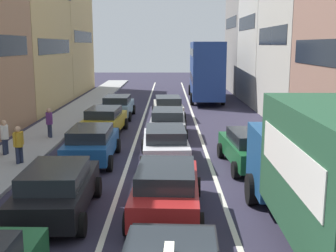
% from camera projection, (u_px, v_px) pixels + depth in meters
% --- Properties ---
extents(sidewalk_left, '(2.60, 64.00, 0.14)m').
position_uv_depth(sidewalk_left, '(56.00, 126.00, 25.29)').
color(sidewalk_left, '#A2A2A2').
rests_on(sidewalk_left, ground).
extents(lane_stripe_left, '(0.16, 60.00, 0.01)m').
position_uv_depth(lane_stripe_left, '(139.00, 127.00, 25.31)').
color(lane_stripe_left, silver).
rests_on(lane_stripe_left, ground).
extents(lane_stripe_right, '(0.16, 60.00, 0.01)m').
position_uv_depth(lane_stripe_right, '(196.00, 127.00, 25.32)').
color(lane_stripe_right, silver).
rests_on(lane_stripe_right, ground).
extents(building_row_right, '(7.20, 43.90, 13.09)m').
position_uv_depth(building_row_right, '(317.00, 34.00, 27.94)').
color(building_row_right, gray).
rests_on(building_row_right, ground).
extents(removalist_box_truck, '(2.79, 7.74, 3.58)m').
position_uv_depth(removalist_box_truck, '(328.00, 171.00, 9.81)').
color(removalist_box_truck, navy).
rests_on(removalist_box_truck, ground).
extents(sedan_centre_lane_second, '(2.21, 4.37, 1.49)m').
position_uv_depth(sedan_centre_lane_second, '(165.00, 188.00, 12.15)').
color(sedan_centre_lane_second, '#A51E1E').
rests_on(sedan_centre_lane_second, ground).
extents(wagon_left_lane_second, '(2.14, 4.34, 1.49)m').
position_uv_depth(wagon_left_lane_second, '(56.00, 189.00, 12.08)').
color(wagon_left_lane_second, black).
rests_on(wagon_left_lane_second, ground).
extents(hatchback_centre_lane_third, '(2.20, 4.37, 1.49)m').
position_uv_depth(hatchback_centre_lane_third, '(164.00, 143.00, 17.62)').
color(hatchback_centre_lane_third, silver).
rests_on(hatchback_centre_lane_third, ground).
extents(sedan_left_lane_third, '(2.08, 4.31, 1.49)m').
position_uv_depth(sedan_left_lane_third, '(91.00, 143.00, 17.68)').
color(sedan_left_lane_third, '#194C8C').
rests_on(sedan_left_lane_third, ground).
extents(coupe_centre_lane_fourth, '(2.12, 4.33, 1.49)m').
position_uv_depth(coupe_centre_lane_fourth, '(167.00, 122.00, 22.57)').
color(coupe_centre_lane_fourth, gray).
rests_on(coupe_centre_lane_fourth, ground).
extents(sedan_left_lane_fourth, '(2.26, 4.40, 1.49)m').
position_uv_depth(sedan_left_lane_fourth, '(104.00, 120.00, 23.05)').
color(sedan_left_lane_fourth, '#B29319').
rests_on(sedan_left_lane_fourth, ground).
extents(sedan_centre_lane_fifth, '(2.26, 4.39, 1.49)m').
position_uv_depth(sedan_centre_lane_fifth, '(167.00, 107.00, 28.00)').
color(sedan_centre_lane_fifth, beige).
rests_on(sedan_centre_lane_fifth, ground).
extents(sedan_left_lane_fifth, '(2.11, 4.32, 1.49)m').
position_uv_depth(sedan_left_lane_fifth, '(117.00, 106.00, 28.37)').
color(sedan_left_lane_fifth, '#759EB7').
rests_on(sedan_left_lane_fifth, ground).
extents(sedan_right_lane_behind_truck, '(2.29, 4.41, 1.49)m').
position_uv_depth(sedan_right_lane_behind_truck, '(250.00, 148.00, 16.89)').
color(sedan_right_lane_behind_truck, '#19592D').
rests_on(sedan_right_lane_behind_truck, ground).
extents(bus_mid_queue_primary, '(3.03, 10.57, 5.06)m').
position_uv_depth(bus_mid_queue_primary, '(205.00, 68.00, 37.02)').
color(bus_mid_queue_primary, navy).
rests_on(bus_mid_queue_primary, ground).
extents(pedestrian_near_kerb, '(0.34, 0.50, 1.66)m').
position_uv_depth(pedestrian_near_kerb, '(18.00, 144.00, 16.92)').
color(pedestrian_near_kerb, '#262D47').
rests_on(pedestrian_near_kerb, ground).
extents(pedestrian_mid_sidewalk, '(0.34, 0.54, 1.66)m').
position_uv_depth(pedestrian_mid_sidewalk, '(4.00, 136.00, 18.30)').
color(pedestrian_mid_sidewalk, '#262D47').
rests_on(pedestrian_mid_sidewalk, ground).
extents(pedestrian_far_sidewalk, '(0.35, 0.46, 1.66)m').
position_uv_depth(pedestrian_far_sidewalk, '(48.00, 122.00, 21.72)').
color(pedestrian_far_sidewalk, '#262D47').
rests_on(pedestrian_far_sidewalk, ground).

